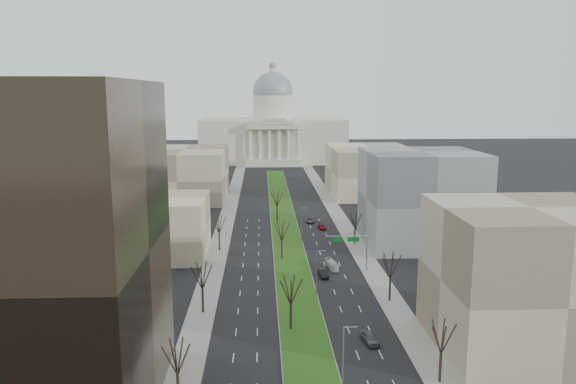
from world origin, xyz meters
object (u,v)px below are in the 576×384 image
object	(u,v)px
car_grey_near	(370,338)
car_red	(322,227)
car_black	(323,273)
box_van	(332,265)
car_grey_far	(310,220)

from	to	relation	value
car_grey_near	car_red	bearing A→B (deg)	80.35
car_red	car_black	bearing A→B (deg)	-100.31
car_black	box_van	xyz separation A→B (m)	(2.52, 5.47, 0.12)
car_grey_near	car_red	world-z (taller)	car_grey_near
car_grey_near	box_van	xyz separation A→B (m)	(-1.33, 37.56, 0.10)
car_grey_near	car_red	xyz separation A→B (m)	(0.43, 74.17, -0.17)
car_grey_near	car_red	size ratio (longest dim) A/B	1.08
car_grey_near	box_van	distance (m)	37.59
car_red	box_van	bearing A→B (deg)	-97.25
car_grey_far	car_grey_near	bearing A→B (deg)	-88.33
car_red	box_van	size ratio (longest dim) A/B	0.68
car_grey_near	car_black	world-z (taller)	car_grey_near
car_grey_near	car_grey_far	size ratio (longest dim) A/B	1.03
car_grey_far	box_van	size ratio (longest dim) A/B	0.71
car_grey_far	car_red	bearing A→B (deg)	-71.81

